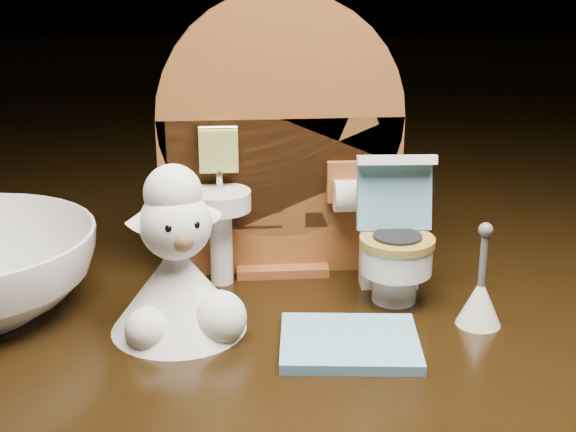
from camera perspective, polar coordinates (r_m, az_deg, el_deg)
backdrop_panel at (r=0.43m, az=-0.63°, el=4.49°), size 0.13×0.05×0.15m
toy_toilet at (r=0.41m, az=7.54°, el=-2.08°), size 0.04×0.05×0.07m
bath_mat at (r=0.36m, az=4.40°, el=-8.97°), size 0.07×0.06×0.00m
toilet_brush at (r=0.39m, az=13.49°, el=-5.71°), size 0.02×0.02×0.05m
plush_lamb at (r=0.37m, az=-7.80°, el=-4.14°), size 0.06×0.06×0.08m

